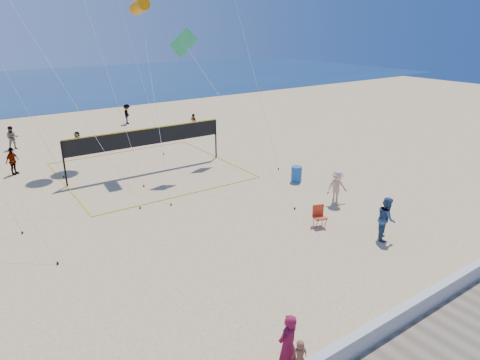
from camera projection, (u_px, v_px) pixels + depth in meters
ground at (273, 304)px, 13.93m from camera, size 120.00×120.00×0.00m
seawall at (345, 350)px, 11.53m from camera, size 32.00×0.30×0.60m
woman at (288, 345)px, 10.86m from camera, size 0.71×0.52×1.80m
toddler at (300, 354)px, 10.43m from camera, size 0.45×0.38×0.79m
bystander_a at (386, 218)px, 17.84m from camera, size 1.15×1.14×1.87m
bystander_b at (337, 187)px, 21.46m from camera, size 1.26×0.93×1.74m
far_person_0 at (12, 161)px, 25.63m from camera, size 1.01×0.95×1.67m
far_person_1 at (78, 142)px, 30.23m from camera, size 1.23×1.30×1.47m
far_person_2 at (194, 122)px, 36.05m from camera, size 0.59×0.66×1.50m
far_person_3 at (12, 138)px, 30.82m from camera, size 0.93×0.79×1.70m
far_person_4 at (127, 114)px, 38.71m from camera, size 1.15×1.33×1.78m
camp_chair at (319, 214)px, 19.14m from camera, size 0.66×0.76×1.08m
trash_barrel at (296, 174)px, 24.59m from camera, size 0.72×0.72×0.90m
volleyball_net at (147, 142)px, 25.95m from camera, size 10.15×10.00×2.67m
kite_2 at (140, 7)px, 24.83m from camera, size 2.62×8.11×10.02m
kite_4 at (189, 50)px, 24.23m from camera, size 2.07×8.83×8.45m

